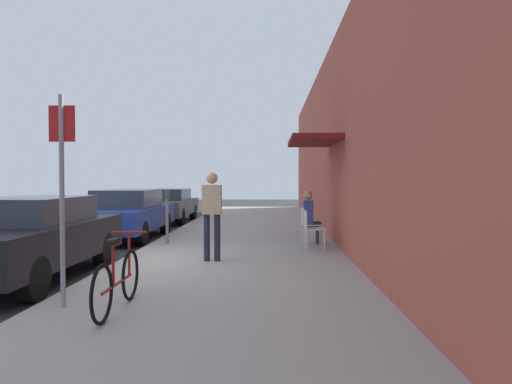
% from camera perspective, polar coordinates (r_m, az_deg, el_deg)
% --- Properties ---
extents(ground_plane, '(60.00, 60.00, 0.00)m').
position_cam_1_polar(ground_plane, '(9.53, -16.48, -8.74)').
color(ground_plane, '#2D2D30').
extents(sidewalk_slab, '(4.50, 32.00, 0.12)m').
position_cam_1_polar(sidewalk_slab, '(11.04, -1.88, -6.94)').
color(sidewalk_slab, '#9E9B93').
rests_on(sidewalk_slab, ground_plane).
extents(building_facade, '(1.40, 32.00, 5.18)m').
position_cam_1_polar(building_facade, '(11.07, 10.65, 6.19)').
color(building_facade, '#BC5442').
rests_on(building_facade, ground_plane).
extents(parked_car_0, '(1.80, 4.40, 1.39)m').
position_cam_1_polar(parked_car_0, '(8.84, -25.58, -4.86)').
color(parked_car_0, black).
rests_on(parked_car_0, ground_plane).
extents(parked_car_1, '(1.80, 4.40, 1.39)m').
position_cam_1_polar(parked_car_1, '(13.91, -15.16, -2.49)').
color(parked_car_1, navy).
rests_on(parked_car_1, ground_plane).
extents(parked_car_2, '(1.80, 4.40, 1.30)m').
position_cam_1_polar(parked_car_2, '(18.96, -10.55, -1.48)').
color(parked_car_2, '#47514C').
rests_on(parked_car_2, ground_plane).
extents(parking_meter, '(0.12, 0.10, 1.32)m').
position_cam_1_polar(parking_meter, '(11.70, -10.56, -2.41)').
color(parking_meter, slate).
rests_on(parking_meter, sidewalk_slab).
extents(street_sign, '(0.32, 0.06, 2.60)m').
position_cam_1_polar(street_sign, '(6.29, -22.13, 0.95)').
color(street_sign, gray).
rests_on(street_sign, sidewalk_slab).
extents(bicycle_0, '(0.46, 1.71, 0.90)m').
position_cam_1_polar(bicycle_0, '(6.02, -16.19, -10.15)').
color(bicycle_0, black).
rests_on(bicycle_0, sidewalk_slab).
extents(cafe_chair_0, '(0.45, 0.45, 0.87)m').
position_cam_1_polar(cafe_chair_0, '(10.69, 6.60, -4.18)').
color(cafe_chair_0, silver).
rests_on(cafe_chair_0, sidewalk_slab).
extents(cafe_chair_1, '(0.46, 0.46, 0.87)m').
position_cam_1_polar(cafe_chair_1, '(11.65, 6.20, -3.71)').
color(cafe_chair_1, silver).
rests_on(cafe_chair_1, sidewalk_slab).
extents(seated_patron_1, '(0.44, 0.37, 1.29)m').
position_cam_1_polar(seated_patron_1, '(11.64, 6.50, -2.76)').
color(seated_patron_1, '#232838').
rests_on(seated_patron_1, sidewalk_slab).
extents(pedestrian_standing, '(0.36, 0.22, 1.70)m').
position_cam_1_polar(pedestrian_standing, '(9.17, -5.28, -2.02)').
color(pedestrian_standing, '#232838').
rests_on(pedestrian_standing, sidewalk_slab).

